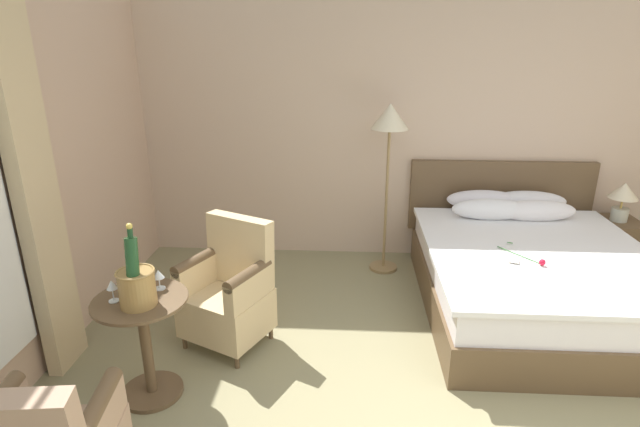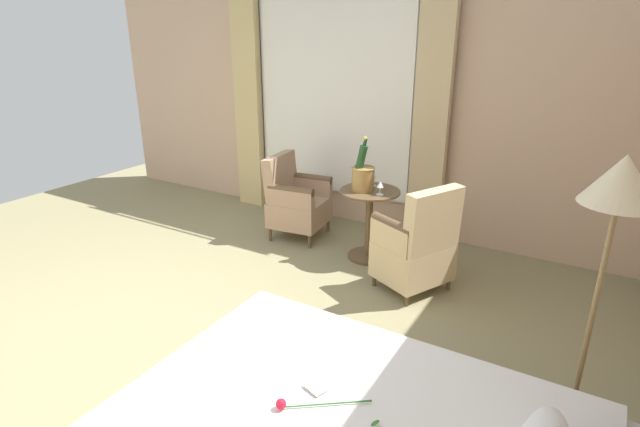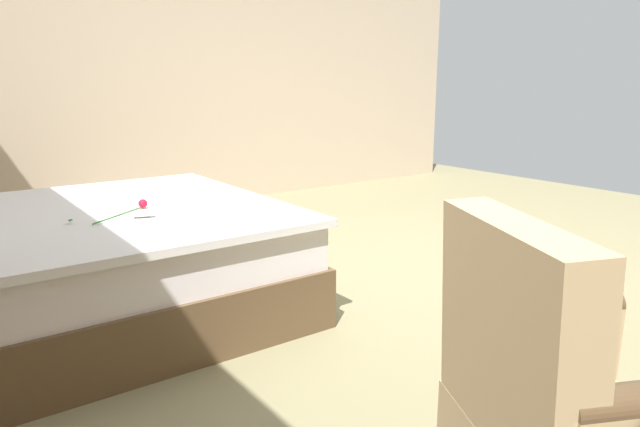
{
  "view_description": "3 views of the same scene",
  "coord_description": "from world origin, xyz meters",
  "px_view_note": "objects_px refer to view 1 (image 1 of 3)",
  "views": [
    {
      "loc": [
        -0.98,
        -1.8,
        2.25
      ],
      "look_at": [
        -1.17,
        1.55,
        1.05
      ],
      "focal_mm": 28.0,
      "sensor_mm": 36.0,
      "label": 1
    },
    {
      "loc": [
        1.95,
        2.79,
        2.2
      ],
      "look_at": [
        -0.77,
        1.18,
        1.01
      ],
      "focal_mm": 28.0,
      "sensor_mm": 36.0,
      "label": 2
    },
    {
      "loc": [
        -2.52,
        2.74,
        1.28
      ],
      "look_at": [
        -0.68,
        1.4,
        0.75
      ],
      "focal_mm": 32.0,
      "sensor_mm": 36.0,
      "label": 3
    }
  ],
  "objects_px": {
    "floor_lamp_brass": "(389,132)",
    "wine_glass_near_edge": "(112,286)",
    "champagne_bucket": "(136,283)",
    "armchair_by_window": "(229,293)",
    "bed": "(529,271)",
    "side_table_round": "(146,342)",
    "wine_glass_near_bucket": "(159,275)",
    "bedside_lamp": "(623,196)",
    "nightstand": "(612,246)"
  },
  "relations": [
    {
      "from": "wine_glass_near_bucket",
      "to": "bed",
      "type": "bearing_deg",
      "value": 23.1
    },
    {
      "from": "bed",
      "to": "nightstand",
      "type": "height_order",
      "value": "bed"
    },
    {
      "from": "wine_glass_near_bucket",
      "to": "armchair_by_window",
      "type": "xyz_separation_m",
      "value": [
        0.32,
        0.51,
        -0.39
      ]
    },
    {
      "from": "wine_glass_near_edge",
      "to": "floor_lamp_brass",
      "type": "bearing_deg",
      "value": 48.52
    },
    {
      "from": "bedside_lamp",
      "to": "armchair_by_window",
      "type": "distance_m",
      "value": 3.83
    },
    {
      "from": "bedside_lamp",
      "to": "floor_lamp_brass",
      "type": "relative_size",
      "value": 0.23
    },
    {
      "from": "floor_lamp_brass",
      "to": "wine_glass_near_bucket",
      "type": "xyz_separation_m",
      "value": [
        -1.58,
        -1.86,
        -0.6
      ]
    },
    {
      "from": "champagne_bucket",
      "to": "armchair_by_window",
      "type": "bearing_deg",
      "value": 62.81
    },
    {
      "from": "floor_lamp_brass",
      "to": "side_table_round",
      "type": "xyz_separation_m",
      "value": [
        -1.66,
        -2.0,
        -1.01
      ]
    },
    {
      "from": "floor_lamp_brass",
      "to": "side_table_round",
      "type": "relative_size",
      "value": 2.34
    },
    {
      "from": "side_table_round",
      "to": "bed",
      "type": "bearing_deg",
      "value": 24.85
    },
    {
      "from": "nightstand",
      "to": "champagne_bucket",
      "type": "xyz_separation_m",
      "value": [
        -3.9,
        -2.14,
        0.59
      ]
    },
    {
      "from": "wine_glass_near_edge",
      "to": "armchair_by_window",
      "type": "xyz_separation_m",
      "value": [
        0.54,
        0.68,
        -0.4
      ]
    },
    {
      "from": "bedside_lamp",
      "to": "wine_glass_near_edge",
      "type": "distance_m",
      "value": 4.59
    },
    {
      "from": "bed",
      "to": "bedside_lamp",
      "type": "xyz_separation_m",
      "value": [
        1.07,
        0.75,
        0.47
      ]
    },
    {
      "from": "bed",
      "to": "wine_glass_near_edge",
      "type": "bearing_deg",
      "value": -155.63
    },
    {
      "from": "wine_glass_near_edge",
      "to": "armchair_by_window",
      "type": "bearing_deg",
      "value": 51.58
    },
    {
      "from": "floor_lamp_brass",
      "to": "armchair_by_window",
      "type": "relative_size",
      "value": 1.71
    },
    {
      "from": "nightstand",
      "to": "floor_lamp_brass",
      "type": "xyz_separation_m",
      "value": [
        -2.27,
        -0.07,
        1.14
      ]
    },
    {
      "from": "floor_lamp_brass",
      "to": "wine_glass_near_bucket",
      "type": "relative_size",
      "value": 12.61
    },
    {
      "from": "armchair_by_window",
      "to": "wine_glass_near_bucket",
      "type": "bearing_deg",
      "value": -121.99
    },
    {
      "from": "nightstand",
      "to": "bedside_lamp",
      "type": "xyz_separation_m",
      "value": [
        -0.0,
        -0.0,
        0.53
      ]
    },
    {
      "from": "side_table_round",
      "to": "nightstand",
      "type": "bearing_deg",
      "value": 27.8
    },
    {
      "from": "floor_lamp_brass",
      "to": "armchair_by_window",
      "type": "bearing_deg",
      "value": -132.91
    },
    {
      "from": "floor_lamp_brass",
      "to": "wine_glass_near_edge",
      "type": "xyz_separation_m",
      "value": [
        -1.8,
        -2.04,
        -0.6
      ]
    },
    {
      "from": "bed",
      "to": "nightstand",
      "type": "xyz_separation_m",
      "value": [
        1.07,
        0.75,
        -0.06
      ]
    },
    {
      "from": "bed",
      "to": "armchair_by_window",
      "type": "distance_m",
      "value": 2.56
    },
    {
      "from": "nightstand",
      "to": "wine_glass_near_edge",
      "type": "distance_m",
      "value": 4.62
    },
    {
      "from": "armchair_by_window",
      "to": "bed",
      "type": "bearing_deg",
      "value": 15.44
    },
    {
      "from": "nightstand",
      "to": "armchair_by_window",
      "type": "relative_size",
      "value": 0.56
    },
    {
      "from": "bed",
      "to": "champagne_bucket",
      "type": "distance_m",
      "value": 3.2
    },
    {
      "from": "side_table_round",
      "to": "champagne_bucket",
      "type": "bearing_deg",
      "value": -69.99
    },
    {
      "from": "armchair_by_window",
      "to": "wine_glass_near_edge",
      "type": "bearing_deg",
      "value": -128.42
    },
    {
      "from": "nightstand",
      "to": "armchair_by_window",
      "type": "distance_m",
      "value": 3.81
    },
    {
      "from": "champagne_bucket",
      "to": "wine_glass_near_edge",
      "type": "distance_m",
      "value": 0.18
    },
    {
      "from": "side_table_round",
      "to": "bedside_lamp",
      "type": "bearing_deg",
      "value": 27.8
    },
    {
      "from": "floor_lamp_brass",
      "to": "wine_glass_near_bucket",
      "type": "height_order",
      "value": "floor_lamp_brass"
    },
    {
      "from": "bedside_lamp",
      "to": "champagne_bucket",
      "type": "height_order",
      "value": "champagne_bucket"
    },
    {
      "from": "side_table_round",
      "to": "armchair_by_window",
      "type": "bearing_deg",
      "value": 58.54
    },
    {
      "from": "bed",
      "to": "nightstand",
      "type": "bearing_deg",
      "value": 34.94
    },
    {
      "from": "side_table_round",
      "to": "champagne_bucket",
      "type": "relative_size",
      "value": 1.36
    },
    {
      "from": "floor_lamp_brass",
      "to": "wine_glass_near_edge",
      "type": "bearing_deg",
      "value": -131.48
    },
    {
      "from": "wine_glass_near_edge",
      "to": "nightstand",
      "type": "bearing_deg",
      "value": 27.35
    },
    {
      "from": "bed",
      "to": "wine_glass_near_edge",
      "type": "xyz_separation_m",
      "value": [
        -3.01,
        -1.36,
        0.48
      ]
    },
    {
      "from": "side_table_round",
      "to": "wine_glass_near_bucket",
      "type": "height_order",
      "value": "wine_glass_near_bucket"
    },
    {
      "from": "champagne_bucket",
      "to": "armchair_by_window",
      "type": "relative_size",
      "value": 0.54
    },
    {
      "from": "nightstand",
      "to": "side_table_round",
      "type": "distance_m",
      "value": 4.44
    },
    {
      "from": "nightstand",
      "to": "floor_lamp_brass",
      "type": "bearing_deg",
      "value": -178.25
    },
    {
      "from": "side_table_round",
      "to": "wine_glass_near_bucket",
      "type": "distance_m",
      "value": 0.44
    },
    {
      "from": "champagne_bucket",
      "to": "bedside_lamp",
      "type": "bearing_deg",
      "value": 28.77
    }
  ]
}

